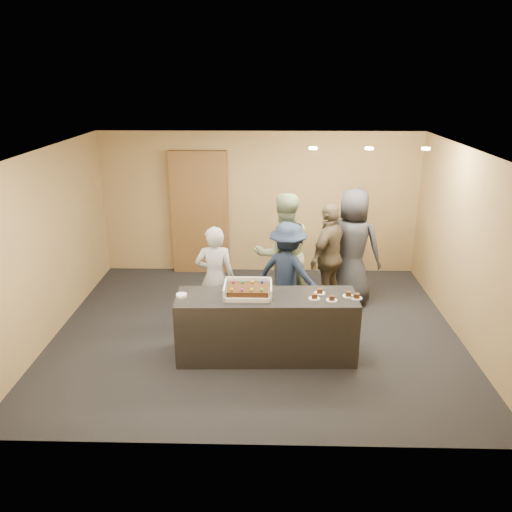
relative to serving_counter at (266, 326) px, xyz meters
The scene contains 17 objects.
room 1.16m from the serving_counter, 102.17° to the left, with size 6.04×6.00×2.70m.
serving_counter is the anchor object (origin of this frame).
storage_cabinet 3.47m from the serving_counter, 112.52° to the left, with size 1.07×0.15×2.36m, color brown.
cake_box 0.55m from the serving_counter, behind, with size 0.63×0.44×0.18m.
sheet_cake 0.60m from the serving_counter, behind, with size 0.54×0.37×0.11m.
plate_stack 1.22m from the serving_counter, behind, with size 0.14×0.14×0.04m, color white.
slice_a 0.79m from the serving_counter, ahead, with size 0.15×0.15×0.07m.
slice_b 0.86m from the serving_counter, ahead, with size 0.15×0.15×0.07m.
slice_c 0.98m from the serving_counter, ahead, with size 0.15×0.15×0.07m.
slice_d 1.18m from the serving_counter, ahead, with size 0.15×0.15×0.07m.
slice_e 1.27m from the serving_counter, ahead, with size 0.15×0.15×0.07m.
person_server_grey 1.19m from the serving_counter, 132.77° to the left, with size 0.59×0.38×1.61m, color #A6A7AC.
person_sage_man 1.57m from the serving_counter, 80.10° to the left, with size 0.95×0.74×1.96m, color gray.
person_navy_man 1.21m from the serving_counter, 73.97° to the left, with size 1.03×0.59×1.59m, color #192439.
person_brown_extra 1.94m from the serving_counter, 57.62° to the left, with size 1.03×0.43×1.76m, color brown.
person_dark_suit 2.35m from the serving_counter, 52.28° to the left, with size 0.96×0.62×1.96m, color #29292E.
ceiling_spotlights 2.92m from the serving_counter, 40.23° to the left, with size 1.72×0.12×0.03m.
Camera 1 is at (0.16, -6.74, 3.67)m, focal length 35.00 mm.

